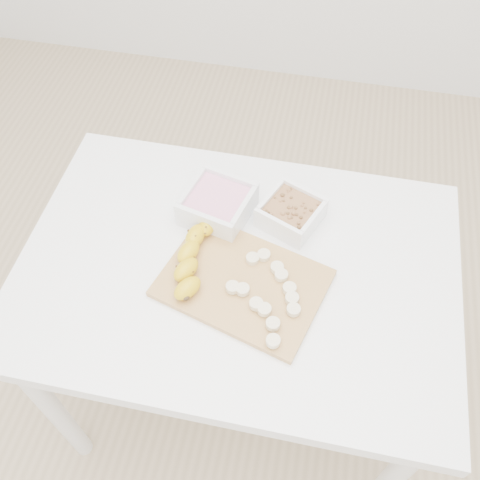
% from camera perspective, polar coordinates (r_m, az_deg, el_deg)
% --- Properties ---
extents(ground, '(3.50, 3.50, 0.00)m').
position_cam_1_polar(ground, '(1.89, -0.19, -15.49)').
color(ground, '#C6AD89').
rests_on(ground, ground).
extents(table, '(1.00, 0.70, 0.75)m').
position_cam_1_polar(table, '(1.30, -0.27, -5.13)').
color(table, white).
rests_on(table, ground).
extents(bowl_yogurt, '(0.18, 0.18, 0.07)m').
position_cam_1_polar(bowl_yogurt, '(1.28, -2.40, 3.87)').
color(bowl_yogurt, white).
rests_on(bowl_yogurt, table).
extents(bowl_granola, '(0.17, 0.17, 0.06)m').
position_cam_1_polar(bowl_granola, '(1.28, 5.46, 2.94)').
color(bowl_granola, white).
rests_on(bowl_granola, table).
extents(cutting_board, '(0.40, 0.33, 0.01)m').
position_cam_1_polar(cutting_board, '(1.18, 0.29, -4.61)').
color(cutting_board, tan).
rests_on(cutting_board, table).
extents(banana, '(0.11, 0.24, 0.04)m').
position_cam_1_polar(banana, '(1.20, -4.93, -1.72)').
color(banana, gold).
rests_on(banana, cutting_board).
extents(banana_slices, '(0.17, 0.24, 0.02)m').
position_cam_1_polar(banana_slices, '(1.15, 3.05, -5.58)').
color(banana_slices, beige).
rests_on(banana_slices, cutting_board).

